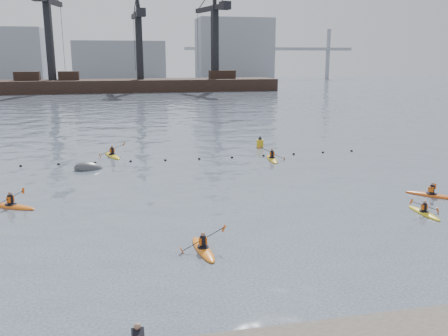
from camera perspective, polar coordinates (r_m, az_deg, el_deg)
The scene contains 12 objects.
ground at distance 21.29m, azimuth 4.37°, elevation -11.55°, with size 400.00×400.00×0.00m, color #323B49.
float_line at distance 42.29m, azimuth -5.06°, elevation 1.07°, with size 33.24×0.73×0.24m.
barge_pier at distance 128.79m, azimuth -10.09°, elevation 9.92°, with size 72.00×19.30×29.50m.
skyline at distance 168.94m, azimuth -9.96°, elevation 13.17°, with size 141.00×28.00×22.00m.
kayaker_0 at distance 22.68m, azimuth -2.53°, elevation -9.64°, with size 2.25×3.28×1.27m.
kayaker_1 at distance 30.01m, azimuth 22.91°, elevation -4.94°, with size 1.97×2.86×1.06m.
kayaker_2 at distance 31.60m, azimuth -24.24°, elevation -4.14°, with size 3.36×2.41×1.12m.
kayaker_3 at distance 42.23m, azimuth 5.79°, elevation 1.14°, with size 2.49×3.62×1.44m.
kayaker_4 at distance 33.92m, azimuth 23.69°, elevation -2.96°, with size 2.78×2.86×1.07m.
kayaker_5 at distance 44.63m, azimuth -13.29°, elevation 1.51°, with size 2.44×3.70×1.36m.
mooring_buoy at distance 40.05m, azimuth -15.93°, elevation -0.13°, with size 2.37×1.40×1.18m, color #373A3C.
nav_buoy at distance 48.12m, azimuth 4.35°, elevation 3.00°, with size 0.71×0.71×1.28m.
Camera 1 is at (-5.69, -18.48, 8.92)m, focal length 38.00 mm.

